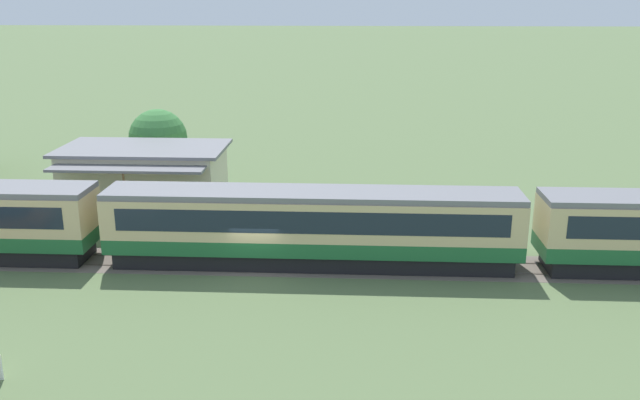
% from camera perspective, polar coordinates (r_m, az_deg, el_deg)
% --- Properties ---
extents(ground_plane, '(600.00, 600.00, 0.00)m').
position_cam_1_polar(ground_plane, '(35.46, -5.40, -6.06)').
color(ground_plane, '#566B42').
extents(passenger_train, '(67.12, 3.09, 4.09)m').
position_cam_1_polar(passenger_train, '(35.46, -0.25, -2.05)').
color(passenger_train, '#1E6033').
rests_on(passenger_train, ground_plane).
extents(railway_track, '(119.86, 3.60, 0.04)m').
position_cam_1_polar(railway_track, '(38.31, -16.33, -4.90)').
color(railway_track, '#665B51').
rests_on(railway_track, ground_plane).
extents(station_building, '(10.55, 7.14, 4.47)m').
position_cam_1_polar(station_building, '(45.40, -14.48, 1.64)').
color(station_building, beige).
rests_on(station_building, ground_plane).
extents(yard_tree_1, '(4.15, 4.15, 6.00)m').
position_cam_1_polar(yard_tree_1, '(50.29, -13.47, 5.10)').
color(yard_tree_1, brown).
rests_on(yard_tree_1, ground_plane).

